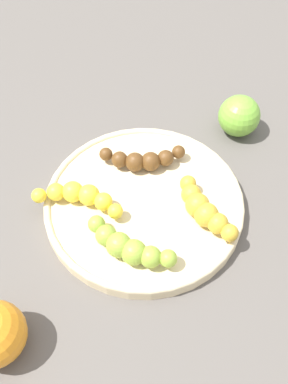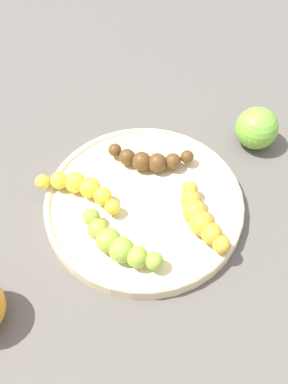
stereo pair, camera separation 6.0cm
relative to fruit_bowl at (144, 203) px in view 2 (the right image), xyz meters
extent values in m
plane|color=#56514C|center=(0.00, 0.00, -0.01)|extent=(2.40, 2.40, 0.00)
cylinder|color=beige|center=(0.00, 0.00, 0.00)|extent=(0.29, 0.29, 0.02)
torus|color=beige|center=(0.00, 0.00, 0.01)|extent=(0.29, 0.29, 0.01)
sphere|color=#8CAD38|center=(0.03, 0.08, 0.02)|extent=(0.02, 0.02, 0.02)
sphere|color=#8CAD38|center=(0.01, 0.08, 0.02)|extent=(0.03, 0.03, 0.03)
sphere|color=#8CAD38|center=(-0.01, 0.09, 0.02)|extent=(0.03, 0.03, 0.03)
sphere|color=#8CAD38|center=(-0.04, 0.09, 0.02)|extent=(0.03, 0.03, 0.03)
sphere|color=#8CAD38|center=(-0.06, 0.08, 0.02)|extent=(0.03, 0.03, 0.03)
sphere|color=#8CAD38|center=(-0.08, 0.07, 0.02)|extent=(0.02, 0.02, 0.02)
sphere|color=gold|center=(-0.05, -0.05, 0.02)|extent=(0.02, 0.02, 0.02)
sphere|color=gold|center=(-0.06, -0.03, 0.02)|extent=(0.03, 0.03, 0.03)
sphere|color=gold|center=(-0.07, -0.02, 0.02)|extent=(0.03, 0.03, 0.03)
sphere|color=gold|center=(-0.09, -0.01, 0.02)|extent=(0.03, 0.03, 0.03)
sphere|color=gold|center=(-0.11, -0.01, 0.02)|extent=(0.03, 0.03, 0.03)
sphere|color=gold|center=(-0.13, 0.00, 0.02)|extent=(0.02, 0.02, 0.02)
sphere|color=#593819|center=(0.09, -0.04, 0.02)|extent=(0.02, 0.02, 0.02)
sphere|color=#593819|center=(0.06, -0.04, 0.02)|extent=(0.02, 0.02, 0.02)
sphere|color=#593819|center=(0.04, -0.04, 0.02)|extent=(0.03, 0.03, 0.03)
sphere|color=#593819|center=(0.02, -0.06, 0.02)|extent=(0.03, 0.03, 0.03)
sphere|color=#593819|center=(0.01, -0.07, 0.02)|extent=(0.02, 0.02, 0.02)
sphere|color=#593819|center=(-0.01, -0.09, 0.02)|extent=(0.02, 0.02, 0.02)
sphere|color=yellow|center=(0.02, 0.05, 0.02)|extent=(0.02, 0.02, 0.02)
sphere|color=yellow|center=(0.04, 0.04, 0.02)|extent=(0.03, 0.03, 0.03)
sphere|color=yellow|center=(0.07, 0.04, 0.02)|extent=(0.03, 0.03, 0.03)
sphere|color=yellow|center=(0.09, 0.05, 0.02)|extent=(0.03, 0.03, 0.03)
sphere|color=yellow|center=(0.11, 0.06, 0.02)|extent=(0.03, 0.03, 0.03)
sphere|color=yellow|center=(0.13, 0.08, 0.02)|extent=(0.02, 0.02, 0.02)
sphere|color=#72B238|center=(-0.05, -0.21, 0.02)|extent=(0.07, 0.07, 0.07)
camera|label=1|loc=(-0.18, 0.31, 0.51)|focal=40.04mm
camera|label=2|loc=(-0.23, 0.27, 0.51)|focal=40.04mm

